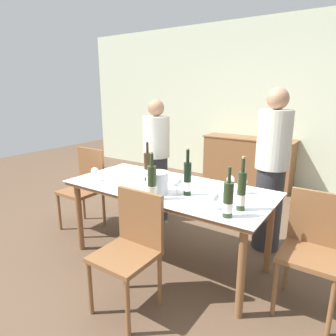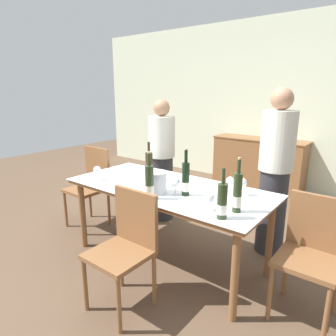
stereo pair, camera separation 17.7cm
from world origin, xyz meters
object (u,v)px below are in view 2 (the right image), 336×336
Objects in this scene: wine_bottle_1 at (237,193)px; wine_bottle_2 at (222,202)px; wine_bottle_0 at (186,180)px; wine_bottle_3 at (149,183)px; chair_right_end at (312,248)px; wine_bottle_4 at (149,167)px; wine_glass_0 at (97,170)px; person_host at (162,161)px; wine_glass_2 at (242,183)px; person_guest_left at (275,174)px; chair_left_end at (91,181)px; dining_table at (168,194)px; wine_glass_3 at (175,183)px; wine_glass_4 at (209,199)px; sideboard_cabinet at (258,163)px; wine_glass_1 at (230,181)px; chair_near_front at (127,241)px; ice_bucket at (156,182)px.

wine_bottle_2 is (-0.03, -0.17, -0.02)m from wine_bottle_1.
wine_bottle_0 is 0.31m from wine_bottle_3.
wine_bottle_3 is 1.32m from chair_right_end.
wine_bottle_4 reaches higher than wine_bottle_2.
wine_bottle_1 reaches higher than wine_glass_0.
wine_bottle_3 is at bearing -55.19° from person_host.
person_guest_left is (0.08, 0.60, -0.04)m from wine_glass_2.
wine_bottle_0 is 0.43× the size of chair_left_end.
wine_bottle_3 is 0.24× the size of person_guest_left.
chair_left_end is (-2.53, 0.01, 0.02)m from chair_right_end.
person_guest_left reaches higher than dining_table.
wine_glass_2 reaches higher than wine_glass_3.
chair_left_end is at bearing -160.48° from person_guest_left.
wine_bottle_2 is 1.08m from wine_bottle_4.
chair_right_end is at bearing -10.56° from wine_glass_2.
person_host is at bearing 134.47° from wine_glass_3.
wine_bottle_0 is 1.00m from person_guest_left.
wine_bottle_4 reaches higher than wine_glass_2.
wine_bottle_4 is at bearing 169.61° from dining_table.
wine_bottle_4 reaches higher than chair_right_end.
wine_bottle_2 is 0.24× the size of person_host.
chair_right_end is at bearing 27.36° from wine_glass_4.
wine_glass_3 reaches higher than wine_glass_4.
wine_glass_2 is at bearing 9.03° from wine_bottle_4.
wine_glass_0 reaches higher than dining_table.
wine_glass_4 is (0.33, -0.17, -0.05)m from wine_bottle_0.
dining_table is 1.28m from chair_left_end.
sideboard_cabinet is 2.72m from wine_glass_1.
wine_glass_0 is at bearing -99.54° from sideboard_cabinet.
wine_bottle_3 is 0.44× the size of chair_near_front.
chair_right_end is (1.54, 0.03, -0.37)m from wine_bottle_4.
wine_bottle_4 is 1.59m from chair_right_end.
wine_glass_0 is 2.03m from chair_right_end.
person_host is (-1.33, 0.55, -0.11)m from wine_glass_2.
wine_bottle_3 is (-0.19, -0.25, -0.00)m from wine_bottle_0.
wine_bottle_4 is at bearing 159.42° from wine_bottle_2.
dining_table is at bearing -10.39° from wine_bottle_4.
wine_glass_2 is at bearing 18.35° from wine_glass_0.
person_host reaches higher than wine_glass_2.
wine_bottle_0 is at bearing -133.52° from wine_glass_1.
wine_bottle_0 is 0.48m from wine_glass_2.
wine_bottle_1 is 0.95m from person_guest_left.
wine_glass_3 is at bearing 21.81° from ice_bucket.
wine_glass_3 is at bearing -8.88° from chair_left_end.
wine_glass_0 is 0.90× the size of wine_glass_3.
wine_glass_4 is at bearing -97.11° from person_guest_left.
wine_bottle_4 reaches higher than wine_glass_4.
sideboard_cabinet is at bearing 80.46° from wine_glass_0.
chair_right_end is (1.47, -2.68, 0.10)m from sideboard_cabinet.
chair_right_end is at bearing 11.64° from wine_glass_3.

